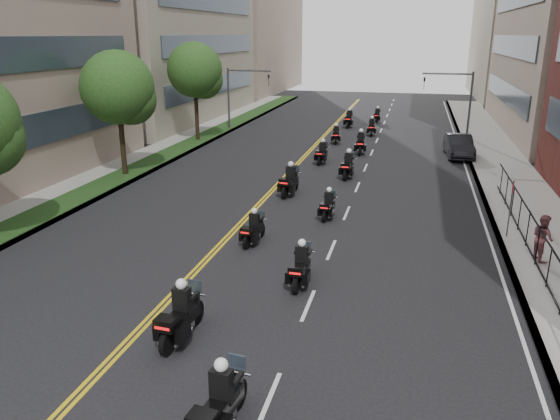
{
  "coord_description": "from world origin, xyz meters",
  "views": [
    {
      "loc": [
        6.16,
        -5.87,
        8.52
      ],
      "look_at": [
        1.26,
        14.0,
        1.9
      ],
      "focal_mm": 35.0,
      "sensor_mm": 36.0,
      "label": 1
    }
  ],
  "objects_px": {
    "motorcycle_2": "(180,317)",
    "motorcycle_3": "(301,267)",
    "motorcycle_9": "(361,144)",
    "pedestrian_b": "(543,238)",
    "motorcycle_5": "(328,206)",
    "motorcycle_10": "(336,135)",
    "motorcycle_7": "(348,166)",
    "motorcycle_4": "(253,230)",
    "motorcycle_11": "(372,128)",
    "motorcycle_6": "(290,182)",
    "motorcycle_12": "(349,120)",
    "motorcycle_1": "(219,406)",
    "motorcycle_8": "(322,154)",
    "parked_sedan": "(459,146)",
    "motorcycle_13": "(377,116)"
  },
  "relations": [
    {
      "from": "motorcycle_1",
      "to": "pedestrian_b",
      "type": "distance_m",
      "value": 14.88
    },
    {
      "from": "motorcycle_1",
      "to": "motorcycle_3",
      "type": "bearing_deg",
      "value": 95.07
    },
    {
      "from": "motorcycle_12",
      "to": "motorcycle_4",
      "type": "bearing_deg",
      "value": -90.3
    },
    {
      "from": "motorcycle_13",
      "to": "parked_sedan",
      "type": "relative_size",
      "value": 0.45
    },
    {
      "from": "motorcycle_9",
      "to": "motorcycle_12",
      "type": "xyz_separation_m",
      "value": [
        -2.31,
        11.85,
        -0.0
      ]
    },
    {
      "from": "motorcycle_2",
      "to": "motorcycle_11",
      "type": "bearing_deg",
      "value": 89.96
    },
    {
      "from": "parked_sedan",
      "to": "motorcycle_1",
      "type": "bearing_deg",
      "value": -106.89
    },
    {
      "from": "motorcycle_11",
      "to": "parked_sedan",
      "type": "bearing_deg",
      "value": -50.88
    },
    {
      "from": "motorcycle_1",
      "to": "motorcycle_3",
      "type": "relative_size",
      "value": 1.1
    },
    {
      "from": "motorcycle_8",
      "to": "pedestrian_b",
      "type": "relative_size",
      "value": 1.26
    },
    {
      "from": "motorcycle_8",
      "to": "parked_sedan",
      "type": "height_order",
      "value": "motorcycle_8"
    },
    {
      "from": "motorcycle_12",
      "to": "motorcycle_13",
      "type": "height_order",
      "value": "motorcycle_12"
    },
    {
      "from": "motorcycle_8",
      "to": "motorcycle_12",
      "type": "distance_m",
      "value": 15.66
    },
    {
      "from": "motorcycle_6",
      "to": "motorcycle_7",
      "type": "relative_size",
      "value": 1.03
    },
    {
      "from": "motorcycle_6",
      "to": "motorcycle_12",
      "type": "relative_size",
      "value": 1.01
    },
    {
      "from": "motorcycle_5",
      "to": "motorcycle_3",
      "type": "bearing_deg",
      "value": -83.77
    },
    {
      "from": "motorcycle_9",
      "to": "motorcycle_4",
      "type": "bearing_deg",
      "value": -101.19
    },
    {
      "from": "motorcycle_6",
      "to": "motorcycle_8",
      "type": "distance_m",
      "value": 8.12
    },
    {
      "from": "motorcycle_1",
      "to": "motorcycle_11",
      "type": "bearing_deg",
      "value": 96.24
    },
    {
      "from": "motorcycle_6",
      "to": "motorcycle_9",
      "type": "height_order",
      "value": "motorcycle_6"
    },
    {
      "from": "motorcycle_1",
      "to": "motorcycle_5",
      "type": "bearing_deg",
      "value": 96.52
    },
    {
      "from": "motorcycle_3",
      "to": "motorcycle_7",
      "type": "xyz_separation_m",
      "value": [
        -0.27,
        15.54,
        0.05
      ]
    },
    {
      "from": "motorcycle_2",
      "to": "motorcycle_5",
      "type": "xyz_separation_m",
      "value": [
        2.4,
        11.99,
        -0.14
      ]
    },
    {
      "from": "motorcycle_2",
      "to": "motorcycle_12",
      "type": "height_order",
      "value": "motorcycle_2"
    },
    {
      "from": "motorcycle_10",
      "to": "motorcycle_12",
      "type": "relative_size",
      "value": 0.88
    },
    {
      "from": "motorcycle_4",
      "to": "motorcycle_8",
      "type": "height_order",
      "value": "motorcycle_8"
    },
    {
      "from": "motorcycle_6",
      "to": "parked_sedan",
      "type": "xyz_separation_m",
      "value": [
        9.68,
        12.53,
        0.06
      ]
    },
    {
      "from": "motorcycle_3",
      "to": "motorcycle_13",
      "type": "xyz_separation_m",
      "value": [
        -0.18,
        38.49,
        -0.03
      ]
    },
    {
      "from": "motorcycle_9",
      "to": "motorcycle_11",
      "type": "relative_size",
      "value": 1.09
    },
    {
      "from": "motorcycle_7",
      "to": "motorcycle_13",
      "type": "relative_size",
      "value": 1.12
    },
    {
      "from": "motorcycle_12",
      "to": "motorcycle_1",
      "type": "bearing_deg",
      "value": -86.71
    },
    {
      "from": "motorcycle_11",
      "to": "parked_sedan",
      "type": "height_order",
      "value": "motorcycle_11"
    },
    {
      "from": "motorcycle_3",
      "to": "motorcycle_9",
      "type": "bearing_deg",
      "value": 91.06
    },
    {
      "from": "motorcycle_2",
      "to": "motorcycle_12",
      "type": "xyz_separation_m",
      "value": [
        0.06,
        39.19,
        -0.01
      ]
    },
    {
      "from": "motorcycle_2",
      "to": "motorcycle_9",
      "type": "bearing_deg",
      "value": 89.09
    },
    {
      "from": "motorcycle_9",
      "to": "motorcycle_10",
      "type": "bearing_deg",
      "value": 119.28
    },
    {
      "from": "motorcycle_7",
      "to": "motorcycle_8",
      "type": "height_order",
      "value": "motorcycle_7"
    },
    {
      "from": "motorcycle_5",
      "to": "motorcycle_12",
      "type": "height_order",
      "value": "motorcycle_12"
    },
    {
      "from": "motorcycle_2",
      "to": "motorcycle_3",
      "type": "distance_m",
      "value": 5.15
    },
    {
      "from": "motorcycle_7",
      "to": "motorcycle_2",
      "type": "bearing_deg",
      "value": -93.21
    },
    {
      "from": "motorcycle_13",
      "to": "pedestrian_b",
      "type": "height_order",
      "value": "pedestrian_b"
    },
    {
      "from": "motorcycle_1",
      "to": "motorcycle_4",
      "type": "distance_m",
      "value": 11.65
    },
    {
      "from": "parked_sedan",
      "to": "motorcycle_10",
      "type": "bearing_deg",
      "value": 157.82
    },
    {
      "from": "motorcycle_8",
      "to": "motorcycle_12",
      "type": "bearing_deg",
      "value": 93.95
    },
    {
      "from": "motorcycle_5",
      "to": "motorcycle_10",
      "type": "height_order",
      "value": "motorcycle_10"
    },
    {
      "from": "motorcycle_9",
      "to": "pedestrian_b",
      "type": "height_order",
      "value": "pedestrian_b"
    },
    {
      "from": "motorcycle_8",
      "to": "motorcycle_13",
      "type": "bearing_deg",
      "value": 86.89
    },
    {
      "from": "pedestrian_b",
      "to": "motorcycle_1",
      "type": "bearing_deg",
      "value": 123.7
    },
    {
      "from": "motorcycle_2",
      "to": "motorcycle_10",
      "type": "distance_m",
      "value": 30.96
    },
    {
      "from": "motorcycle_4",
      "to": "motorcycle_11",
      "type": "height_order",
      "value": "motorcycle_11"
    }
  ]
}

